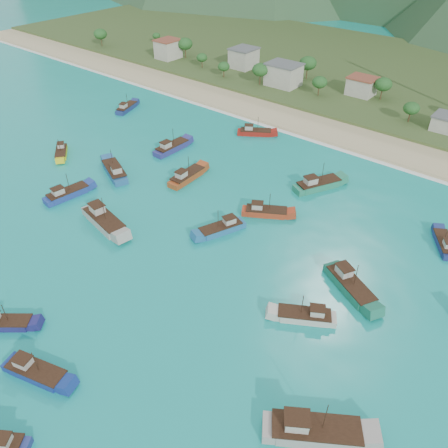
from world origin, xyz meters
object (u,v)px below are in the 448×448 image
Objects in this scene: boat_1 at (265,212)px; boat_4 at (115,172)px; boat_2 at (36,372)px; boat_26 at (255,133)px; boat_28 at (350,286)px; boat_25 at (127,108)px; boat_18 at (222,229)px; boat_29 at (444,244)px; boat_8 at (172,148)px; boat_10 at (305,316)px; boat_16 at (104,221)px; boat_30 at (5,324)px; boat_11 at (67,194)px; boat_0 at (318,185)px; boat_13 at (187,177)px; boat_21 at (62,153)px; boat_14 at (314,431)px.

boat_1 is 41.10m from boat_4.
boat_4 is at bearing -157.39° from boat_2.
boat_26 is 0.83× the size of boat_28.
boat_26 is (44.50, 11.57, 0.02)m from boat_25.
boat_2 is at bearing -66.99° from boat_25.
boat_18 is at bearing -58.66° from boat_28.
boat_2 is 1.18× the size of boat_29.
boat_8 is 1.06× the size of boat_18.
boat_29 is at bearing -50.17° from boat_10.
boat_26 is at bearing 11.60° from boat_10.
boat_16 is at bearing -178.10° from boat_29.
boat_4 is 50.15m from boat_30.
boat_16 is (15.70, -1.54, 0.28)m from boat_11.
boat_16 reaches higher than boat_18.
boat_0 is 34.45m from boat_28.
boat_4 is 1.37× the size of boat_29.
boat_26 is (-1.43, 57.27, -0.34)m from boat_16.
boat_2 is 101.82m from boat_25.
boat_2 is 59.23m from boat_13.
boat_13 reaches higher than boat_18.
boat_18 reaches higher than boat_10.
boat_1 is 11.51m from boat_18.
boat_30 is at bearing -157.73° from boat_29.
boat_28 reaches higher than boat_8.
boat_21 is (-35.29, 13.19, -0.45)m from boat_16.
boat_2 is 37.31m from boat_16.
boat_25 is at bearing -152.74° from boat_14.
boat_2 is 12.43m from boat_30.
boat_2 is at bearing -71.72° from boat_13.
boat_10 is 49.54m from boat_30.
boat_0 is at bearing -112.43° from boat_28.
boat_0 is 1.09× the size of boat_8.
boat_11 is (-40.48, -23.50, 0.06)m from boat_1.
boat_29 is (58.42, 13.51, -0.22)m from boat_13.
boat_29 is at bearing -49.02° from boat_4.
boat_21 is 55.59m from boat_26.
boat_25 is 105.37m from boat_29.
boat_26 is (-59.74, 69.45, -0.30)m from boat_14.
boat_14 is (33.53, -37.23, 0.30)m from boat_1.
boat_8 is 65.95m from boat_28.
boat_13 is 1.24× the size of boat_29.
boat_14 is at bearing -32.11° from boat_8.
boat_26 is 63.41m from boat_29.
boat_10 is 1.09× the size of boat_29.
boat_1 is at bearing 160.45° from boat_2.
boat_10 is 1.12× the size of boat_21.
boat_11 is 75.27m from boat_14.
boat_4 is 0.90× the size of boat_16.
boat_21 is at bearing -164.40° from boat_13.
boat_16 reaches higher than boat_8.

